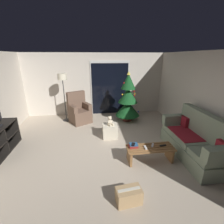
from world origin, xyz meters
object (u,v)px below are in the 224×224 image
Objects in this scene: couch at (195,141)px; coffee_table at (150,152)px; teddy_bear_cream at (110,121)px; cardboard_box_taped_mid_floor at (129,196)px; cell_phone at (133,144)px; armchair at (79,112)px; floor_lamp at (63,81)px; christmas_tree at (128,100)px; ottoman at (110,131)px; remote_black at (163,145)px; remote_white at (145,148)px; book_stack at (133,145)px; remote_silver at (153,145)px.

couch reaches higher than coffee_table.
teddy_bear_cream is 0.63× the size of cardboard_box_taped_mid_floor.
armchair reaches higher than cell_phone.
floor_lamp reaches higher than coffee_table.
couch is at bearing 25.24° from cell_phone.
couch is 2.74m from christmas_tree.
ottoman is at bearing -44.75° from floor_lamp.
teddy_bear_cream reaches higher than cardboard_box_taped_mid_floor.
christmas_tree reaches higher than armchair.
teddy_bear_cream is at bearing -58.65° from ottoman.
remote_black is at bearing -175.39° from couch.
remote_black is 0.44m from remote_white.
floor_lamp is 2.51m from ottoman.
book_stack reaches higher than ottoman.
book_stack is 2.53m from christmas_tree.
book_stack is 0.75× the size of teddy_bear_cream.
couch is 2.33m from ottoman.
cell_phone is at bearing -55.17° from floor_lamp.
couch is 12.44× the size of remote_silver.
christmas_tree is (0.14, 2.55, 0.45)m from remote_white.
teddy_bear_cream is at bearing -52.69° from armchair.
remote_silver is 0.35× the size of ottoman.
couch is at bearing -149.36° from remote_silver.
remote_white is at bearing -175.41° from couch.
couch is 1.04× the size of christmas_tree.
christmas_tree reaches higher than couch.
floor_lamp reaches higher than ottoman.
cardboard_box_taped_mid_floor is (1.05, -3.66, -0.27)m from armchair.
coffee_table is 0.34m from remote_black.
cell_phone is 2.92m from armchair.
cardboard_box_taped_mid_floor is (-0.76, -3.58, -0.69)m from christmas_tree.
floor_lamp is (-2.32, 2.82, 1.26)m from coffee_table.
cell_phone is at bearing 72.36° from cardboard_box_taped_mid_floor.
book_stack is (-0.27, 0.09, 0.02)m from remote_white.
couch reaches higher than teddy_bear_cream.
armchair is at bearing 142.69° from cell_phone.
teddy_bear_cream is (1.00, -1.32, 0.11)m from armchair.
floor_lamp is 3.96× the size of cardboard_box_taped_mid_floor.
remote_white is 3.12m from armchair.
floor_lamp reaches higher than cardboard_box_taped_mid_floor.
remote_silver is at bearing -1.35° from book_stack.
remote_black is at bearing -49.42° from ottoman.
couch is at bearing -40.50° from armchair.
cardboard_box_taped_mid_floor is at bearing -125.57° from coffee_table.
remote_white is 0.55× the size of teddy_bear_cream.
remote_white reaches higher than cardboard_box_taped_mid_floor.
couch is 1.72× the size of armchair.
ottoman is at bearing 121.35° from teddy_bear_cream.
coffee_table is at bearing -90.39° from christmas_tree.
remote_silver is at bearing 53.44° from cardboard_box_taped_mid_floor.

